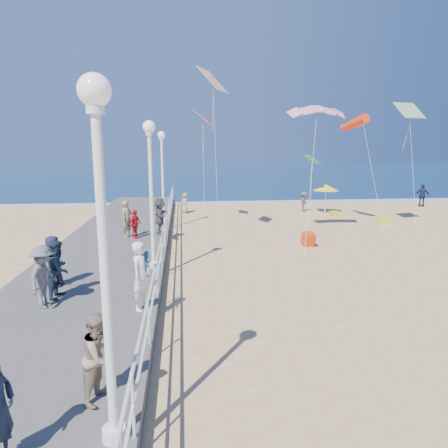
{
  "coord_description": "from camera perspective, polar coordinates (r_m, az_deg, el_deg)",
  "views": [
    {
      "loc": [
        -4.25,
        -14.51,
        4.77
      ],
      "look_at": [
        -2.5,
        2.0,
        1.6
      ],
      "focal_mm": 32.0,
      "sensor_mm": 36.0,
      "label": 1
    }
  ],
  "objects": [
    {
      "name": "beach_walker_a",
      "position": [
        30.85,
        11.34,
        3.13
      ],
      "size": [
        1.02,
        1.14,
        1.53
      ],
      "primitive_type": "imported",
      "rotation": [
        0.0,
        0.0,
        0.99
      ],
      "color": "#58565B",
      "rests_on": "ground"
    },
    {
      "name": "lamp_post_mid",
      "position": [
        14.59,
        -10.42,
        6.28
      ],
      "size": [
        0.44,
        0.44,
        5.32
      ],
      "color": "white",
      "rests_on": "boardwalk"
    },
    {
      "name": "kite_windsock",
      "position": [
        25.29,
        18.56,
        13.64
      ],
      "size": [
        1.02,
        2.74,
        1.09
      ],
      "primitive_type": "cylinder",
      "rotation": [
        1.36,
        0.0,
        0.17
      ],
      "color": "red"
    },
    {
      "name": "beach_walker_b",
      "position": [
        36.65,
        26.48,
        3.65
      ],
      "size": [
        1.17,
        0.93,
        1.85
      ],
      "primitive_type": "imported",
      "rotation": [
        0.0,
        0.0,
        2.62
      ],
      "color": "#1A1B39",
      "rests_on": "ground"
    },
    {
      "name": "spectator_4",
      "position": [
        13.87,
        -23.19,
        -4.89
      ],
      "size": [
        0.56,
        0.83,
        1.65
      ],
      "primitive_type": "imported",
      "rotation": [
        0.0,
        0.0,
        1.62
      ],
      "color": "#191938",
      "rests_on": "boardwalk"
    },
    {
      "name": "kite_diamond_redwhite",
      "position": [
        20.8,
        -1.6,
        19.87
      ],
      "size": [
        1.68,
        1.89,
        1.15
      ],
      "primitive_type": "cube",
      "rotation": [
        0.81,
        0.0,
        1.1
      ],
      "color": "#EC4D1B"
    },
    {
      "name": "kite_parafoil",
      "position": [
        21.54,
        13.16,
        15.73
      ],
      "size": [
        2.99,
        0.94,
        0.65
      ],
      "primitive_type": null,
      "rotation": [
        0.44,
        0.0,
        0.0
      ],
      "color": "#EA1B5E"
    },
    {
      "name": "spectator_3",
      "position": [
        20.01,
        -12.62,
        -0.01
      ],
      "size": [
        0.71,
        0.89,
        1.41
      ],
      "primitive_type": "imported",
      "rotation": [
        0.0,
        0.0,
        1.05
      ],
      "color": "red",
      "rests_on": "boardwalk"
    },
    {
      "name": "beach_chair_left",
      "position": [
        29.13,
        15.49,
        1.38
      ],
      "size": [
        0.55,
        0.55,
        0.4
      ],
      "primitive_type": "cube",
      "color": "gold",
      "rests_on": "ground"
    },
    {
      "name": "box_kite",
      "position": [
        20.04,
        11.94,
        -2.32
      ],
      "size": [
        0.58,
        0.73,
        0.74
      ],
      "primitive_type": "cube",
      "rotation": [
        0.31,
        0.0,
        0.04
      ],
      "color": "red",
      "rests_on": "ground"
    },
    {
      "name": "toddler_held",
      "position": [
        11.2,
        -10.97,
        -5.69
      ],
      "size": [
        0.41,
        0.45,
        0.75
      ],
      "primitive_type": "imported",
      "rotation": [
        0.0,
        0.0,
        1.16
      ],
      "color": "#337EC1",
      "rests_on": "boardwalk"
    },
    {
      "name": "lamp_post_near",
      "position": [
        5.73,
        -16.98,
        -0.81
      ],
      "size": [
        0.44,
        0.44,
        5.32
      ],
      "color": "white",
      "rests_on": "boardwalk"
    },
    {
      "name": "spectator_7",
      "position": [
        12.82,
        -22.59,
        -5.91
      ],
      "size": [
        0.74,
        0.9,
        1.73
      ],
      "primitive_type": "imported",
      "rotation": [
        0.0,
        0.0,
        1.47
      ],
      "color": "#1A2839",
      "rests_on": "boardwalk"
    },
    {
      "name": "woman_holding_toddler",
      "position": [
        11.16,
        -11.76,
        -7.26
      ],
      "size": [
        0.7,
        0.82,
        1.9
      ],
      "primitive_type": "imported",
      "rotation": [
        0.0,
        0.0,
        1.16
      ],
      "color": "white",
      "rests_on": "boardwalk"
    },
    {
      "name": "spectator_1",
      "position": [
        7.63,
        -17.29,
        -17.63
      ],
      "size": [
        0.82,
        0.93,
        1.59
      ],
      "primitive_type": "imported",
      "rotation": [
        0.0,
        0.0,
        1.24
      ],
      "color": "gray",
      "rests_on": "boardwalk"
    },
    {
      "name": "spectator_2",
      "position": [
        12.15,
        -24.38,
        -6.87
      ],
      "size": [
        0.86,
        1.24,
        1.76
      ],
      "primitive_type": "imported",
      "rotation": [
        0.0,
        0.0,
        1.37
      ],
      "color": "#5A5B5F",
      "rests_on": "boardwalk"
    },
    {
      "name": "railing",
      "position": [
        14.95,
        -8.96,
        -2.94
      ],
      "size": [
        0.05,
        42.0,
        0.55
      ],
      "color": "white",
      "rests_on": "boardwalk"
    },
    {
      "name": "ground",
      "position": [
        15.85,
        9.87,
        -6.86
      ],
      "size": [
        160.0,
        160.0,
        0.0
      ],
      "primitive_type": "plane",
      "color": "#E9BA7A",
      "rests_on": "ground"
    },
    {
      "name": "spectator_6",
      "position": [
        20.19,
        -13.68,
        0.67
      ],
      "size": [
        0.72,
        0.81,
        1.85
      ],
      "primitive_type": "imported",
      "rotation": [
        0.0,
        0.0,
        1.04
      ],
      "color": "gray",
      "rests_on": "boardwalk"
    },
    {
      "name": "beach_umbrella",
      "position": [
        30.38,
        14.36,
        5.07
      ],
      "size": [
        1.9,
        1.9,
        2.14
      ],
      "color": "white",
      "rests_on": "ground"
    },
    {
      "name": "spectator_5",
      "position": [
        20.79,
        -9.14,
        1.18
      ],
      "size": [
        0.59,
        1.75,
        1.88
      ],
      "primitive_type": "imported",
      "rotation": [
        0.0,
        0.0,
        1.55
      ],
      "color": "#515156",
      "rests_on": "boardwalk"
    },
    {
      "name": "kite_diamond_multi",
      "position": [
        25.48,
        24.95,
        14.52
      ],
      "size": [
        1.63,
        1.37,
        0.95
      ],
      "primitive_type": "cube",
      "rotation": [
        0.71,
        0.0,
        0.2
      ],
      "color": "#18B8CE"
    },
    {
      "name": "kite_diamond_green",
      "position": [
        28.69,
        12.43,
        9.02
      ],
      "size": [
        1.07,
        1.19,
        0.58
      ],
      "primitive_type": "cube",
      "rotation": [
        0.56,
        0.0,
        1.73
      ],
      "color": "#2AC777"
    },
    {
      "name": "kite_diamond_pink",
      "position": [
        24.9,
        -3.05,
        14.93
      ],
      "size": [
        1.28,
        1.5,
        0.85
      ],
      "primitive_type": "cube",
      "rotation": [
        0.69,
        0.0,
        1.36
      ],
      "color": "#EF5864"
    },
    {
      "name": "boardwalk",
      "position": [
        15.55,
        -17.95,
        -6.82
      ],
      "size": [
        5.0,
        44.0,
        0.4
      ],
      "primitive_type": "cube",
      "color": "#625D59",
      "rests_on": "ground"
    },
    {
      "name": "ocean",
      "position": [
        79.76,
        -3.02,
        7.37
      ],
      "size": [
        160.0,
        90.0,
        0.05
      ],
      "primitive_type": "cube",
      "color": "#0D2B4F",
      "rests_on": "ground"
    },
    {
      "name": "beach_chair_right",
      "position": [
        27.51,
        21.81,
        0.46
      ],
      "size": [
        0.55,
        0.55,
        0.4
      ],
      "primitive_type": "cube",
      "color": "yellow",
      "rests_on": "ground"
    },
    {
      "name": "beach_walker_c",
      "position": [
        29.77,
        -5.61,
        3.02
      ],
      "size": [
        0.75,
        0.88,
        1.53
      ],
      "primitive_type": "imported",
      "rotation": [
        0.0,
        0.0,
        -1.15
      ],
      "color": "gray",
      "rests_on": "ground"
    },
    {
      "name": "surf_line",
      "position": [
        35.58,
        0.86,
        3.15
      ],
      "size": [
        160.0,
        1.2,
        0.04
      ],
      "primitive_type": "cube",
      "color": "white",
      "rests_on": "ground"
    },
    {
      "name": "lamp_post_far",
      "position": [
        23.56,
        -8.81,
        7.98
      ],
      "size": [
        0.44,
        0.44,
        5.32
      ],
      "color": "white",
      "rests_on": "boardwalk"
    }
  ]
}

